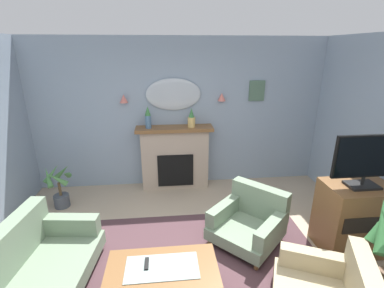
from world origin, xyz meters
TOP-DOWN VIEW (x-y plane):
  - wall_back at (0.00, 2.63)m, footprint 6.21×0.10m
  - patterned_rug at (0.00, 0.20)m, footprint 3.20×2.40m
  - fireplace at (-0.11, 2.41)m, footprint 1.36×0.36m
  - mantel_vase_centre at (-0.56, 2.38)m, footprint 0.10×0.10m
  - mantel_vase_right at (0.19, 2.38)m, footprint 0.13×0.13m
  - wall_mirror at (-0.11, 2.55)m, footprint 0.96×0.06m
  - wall_sconce_left at (-0.96, 2.50)m, footprint 0.14×0.14m
  - wall_sconce_right at (0.74, 2.50)m, footprint 0.14×0.14m
  - framed_picture at (1.39, 2.56)m, footprint 0.28×0.03m
  - coffee_table at (-0.35, -0.11)m, footprint 1.10×0.60m
  - tv_remote at (-0.50, -0.06)m, footprint 0.04×0.16m
  - floral_couch at (-1.71, -0.00)m, footprint 1.05×1.80m
  - armchair_beside_couch at (0.81, 0.76)m, footprint 1.15×1.15m
  - tv_cabinet at (2.05, 0.48)m, footprint 0.80×0.57m
  - tv_flatscreen at (2.05, 0.46)m, footprint 0.84×0.24m
  - potted_plant_small_fern at (-2.01, 1.88)m, footprint 0.44×0.45m

SIDE VIEW (x-z plane):
  - patterned_rug at x=0.00m, z-range 0.00..0.01m
  - armchair_beside_couch at x=0.81m, z-range -0.05..0.66m
  - floral_couch at x=-1.71m, z-range -0.06..0.70m
  - potted_plant_small_fern at x=-2.01m, z-range -0.01..0.71m
  - coffee_table at x=-0.35m, z-range 0.16..0.61m
  - tv_cabinet at x=2.05m, z-range 0.00..0.90m
  - tv_remote at x=-0.50m, z-range 0.44..0.46m
  - fireplace at x=-0.11m, z-range -0.01..1.15m
  - tv_flatscreen at x=2.05m, z-range 0.92..1.57m
  - mantel_vase_right at x=0.19m, z-range 1.14..1.47m
  - wall_back at x=0.00m, z-range 0.00..2.68m
  - mantel_vase_centre at x=-0.56m, z-range 1.16..1.54m
  - wall_sconce_left at x=-0.96m, z-range 1.59..1.73m
  - wall_sconce_right at x=0.74m, z-range 1.59..1.73m
  - wall_mirror at x=-0.11m, z-range 1.43..1.99m
  - framed_picture at x=1.39m, z-range 1.57..1.93m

